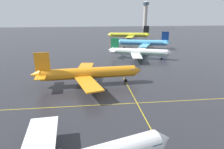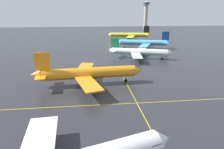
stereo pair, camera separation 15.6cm
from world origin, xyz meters
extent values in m
cone|color=white|center=(-1.12, 11.67, 4.01)|extent=(3.50, 4.23, 3.64)
cube|color=white|center=(-20.67, 14.38, 3.42)|extent=(6.35, 15.07, 0.39)
cube|color=#385166|center=(-3.27, 11.01, 4.55)|extent=(2.69, 3.79, 0.68)
cylinder|color=orange|center=(-12.42, 49.06, 3.93)|extent=(30.88, 5.73, 3.65)
cone|color=orange|center=(4.14, 50.19, 3.93)|extent=(2.73, 3.73, 3.57)
cone|color=orange|center=(-29.27, 47.91, 4.32)|extent=(3.30, 3.66, 3.46)
cube|color=orange|center=(-26.78, 48.08, 8.44)|extent=(4.62, 0.66, 5.76)
cube|color=orange|center=(-27.06, 45.18, 4.32)|extent=(3.40, 5.19, 0.23)
cube|color=orange|center=(-27.45, 50.92, 4.32)|extent=(3.40, 5.19, 0.23)
cube|color=orange|center=(-12.82, 40.86, 3.36)|extent=(8.74, 15.21, 0.38)
cube|color=orange|center=(-13.93, 57.13, 3.36)|extent=(6.97, 14.95, 0.38)
cylinder|color=#333338|center=(-11.89, 44.10, 2.11)|extent=(3.39, 2.23, 2.01)
cylinder|color=#333338|center=(-12.57, 54.05, 2.11)|extent=(3.39, 2.23, 2.01)
cube|color=#385166|center=(1.94, 50.04, 4.46)|extent=(1.95, 3.46, 0.67)
cube|color=orange|center=(-12.42, 49.06, 3.48)|extent=(28.43, 5.59, 0.35)
cylinder|color=#99999E|center=(0.02, 49.91, 1.58)|extent=(0.27, 0.27, 1.58)
cylinder|color=black|center=(0.02, 49.91, 0.53)|extent=(1.08, 0.50, 1.06)
cylinder|color=#99999E|center=(-14.17, 46.44, 1.58)|extent=(0.27, 0.27, 1.58)
cylinder|color=black|center=(-14.17, 46.44, 0.53)|extent=(1.08, 0.50, 1.06)
cylinder|color=#99999E|center=(-14.51, 51.42, 1.58)|extent=(0.27, 0.27, 1.58)
cylinder|color=black|center=(-14.51, 51.42, 0.53)|extent=(1.08, 0.50, 1.06)
cylinder|color=white|center=(13.39, 84.03, 3.51)|extent=(26.94, 12.03, 3.25)
cone|color=white|center=(27.37, 79.19, 3.51)|extent=(3.15, 3.74, 3.19)
cone|color=white|center=(-0.84, 88.96, 3.85)|extent=(3.60, 3.81, 3.09)
cube|color=#197F47|center=(1.26, 88.23, 7.53)|extent=(3.98, 1.64, 5.13)
cube|color=white|center=(0.01, 85.95, 3.85)|extent=(4.04, 5.10, 0.21)
cube|color=white|center=(1.69, 90.80, 3.85)|extent=(4.04, 5.10, 0.21)
cube|color=white|center=(10.20, 77.44, 2.99)|extent=(6.00, 13.29, 0.34)
cube|color=white|center=(14.96, 91.19, 2.99)|extent=(10.44, 13.29, 0.34)
cylinder|color=#2D9956|center=(12.09, 79.77, 1.88)|extent=(3.34, 2.65, 1.80)
cylinder|color=#2D9956|center=(15.00, 88.18, 1.88)|extent=(3.34, 2.65, 1.80)
cube|color=#385166|center=(25.51, 79.83, 3.98)|extent=(2.43, 3.33, 0.60)
cube|color=#197F47|center=(13.39, 84.03, 3.10)|extent=(24.88, 11.35, 0.31)
cylinder|color=#99999E|center=(23.90, 80.39, 1.41)|extent=(0.24, 0.24, 1.41)
cylinder|color=black|center=(23.90, 80.39, 0.47)|extent=(1.02, 0.67, 0.94)
cylinder|color=#99999E|center=(11.04, 82.49, 1.41)|extent=(0.24, 0.24, 1.41)
cylinder|color=black|center=(11.04, 82.49, 0.47)|extent=(1.02, 0.67, 0.94)
cylinder|color=#99999E|center=(12.50, 86.70, 1.41)|extent=(0.24, 0.24, 1.41)
cylinder|color=black|center=(12.50, 86.70, 0.47)|extent=(1.02, 0.67, 0.94)
cylinder|color=#5BB7E5|center=(22.64, 112.33, 3.79)|extent=(29.56, 10.51, 3.51)
cone|color=#5BB7E5|center=(7.11, 116.18, 3.79)|extent=(3.16, 3.92, 3.44)
cone|color=#5BB7E5|center=(38.43, 108.43, 4.16)|extent=(3.67, 3.95, 3.34)
cube|color=navy|center=(36.10, 109.01, 8.14)|extent=(4.39, 1.39, 5.55)
cube|color=#5BB7E5|center=(37.21, 111.59, 4.16)|extent=(4.03, 5.38, 0.22)
cube|color=#5BB7E5|center=(35.88, 106.20, 4.16)|extent=(4.03, 5.38, 0.22)
cube|color=#5BB7E5|center=(25.42, 119.74, 3.24)|extent=(5.26, 14.02, 0.37)
cube|color=#5BB7E5|center=(21.65, 104.48, 3.24)|extent=(10.38, 14.58, 0.37)
cylinder|color=#5BB7E5|center=(23.61, 117.05, 2.03)|extent=(3.52, 2.64, 1.94)
cylinder|color=#5BB7E5|center=(21.30, 107.71, 2.03)|extent=(3.52, 2.64, 1.94)
cube|color=#385166|center=(9.17, 115.66, 4.30)|extent=(2.39, 3.54, 0.65)
cube|color=navy|center=(22.64, 112.33, 3.35)|extent=(27.28, 9.98, 0.33)
cylinder|color=#99999E|center=(10.97, 115.22, 1.53)|extent=(0.26, 0.26, 1.53)
cylinder|color=black|center=(10.97, 115.22, 0.51)|extent=(1.09, 0.65, 1.02)
cylinder|color=#99999E|center=(25.01, 114.22, 1.53)|extent=(0.26, 0.26, 1.53)
cylinder|color=black|center=(25.01, 114.22, 0.51)|extent=(1.09, 0.65, 1.02)
cylinder|color=#99999E|center=(23.85, 109.56, 1.53)|extent=(0.26, 0.26, 1.53)
cylinder|color=black|center=(23.85, 109.56, 0.51)|extent=(1.09, 0.65, 1.02)
cylinder|color=yellow|center=(21.57, 153.82, 3.95)|extent=(30.98, 8.78, 3.66)
cone|color=yellow|center=(5.16, 156.62, 3.95)|extent=(3.07, 3.95, 3.58)
cone|color=yellow|center=(38.27, 150.97, 4.33)|extent=(3.62, 3.94, 3.47)
cube|color=black|center=(35.81, 151.39, 8.47)|extent=(4.61, 1.12, 5.78)
cube|color=yellow|center=(36.77, 154.16, 4.33)|extent=(3.88, 5.45, 0.23)
cube|color=yellow|center=(35.80, 148.47, 4.33)|extent=(3.88, 5.45, 0.23)
cube|color=yellow|center=(23.90, 161.72, 3.37)|extent=(5.59, 14.63, 0.39)
cube|color=yellow|center=(21.15, 145.59, 3.37)|extent=(9.98, 15.27, 0.39)
cylinder|color=black|center=(22.22, 158.79, 2.12)|extent=(3.57, 2.54, 2.02)
cylinder|color=black|center=(20.54, 148.92, 2.12)|extent=(3.57, 2.54, 2.02)
cube|color=#385166|center=(7.34, 156.25, 4.48)|extent=(2.27, 3.61, 0.67)
cube|color=black|center=(21.57, 153.82, 3.49)|extent=(28.56, 8.40, 0.35)
cylinder|color=#99999E|center=(9.24, 155.92, 1.59)|extent=(0.27, 0.27, 1.59)
cylinder|color=black|center=(9.24, 155.92, 0.53)|extent=(1.12, 0.60, 1.06)
cylinder|color=#99999E|center=(23.89, 155.96, 1.59)|extent=(0.27, 0.27, 1.59)
cylinder|color=black|center=(23.89, 155.96, 0.53)|extent=(1.12, 0.60, 1.06)
cylinder|color=#99999E|center=(23.05, 151.03, 1.59)|extent=(0.27, 0.27, 1.59)
cylinder|color=black|center=(23.05, 151.03, 0.53)|extent=(1.12, 0.60, 1.06)
cube|color=yellow|center=(0.00, 33.18, 0.00)|extent=(137.82, 0.20, 0.01)
cube|color=yellow|center=(0.00, 15.59, 0.00)|extent=(0.20, 77.39, 0.01)
cylinder|color=#ADA89E|center=(64.69, 258.35, 15.33)|extent=(5.20, 5.20, 30.67)
cylinder|color=#385166|center=(64.69, 258.35, 32.27)|extent=(8.40, 8.40, 3.20)
cone|color=#ADA89E|center=(64.69, 258.35, 34.77)|extent=(8.82, 8.82, 1.80)
camera|label=1|loc=(-12.30, -14.41, 23.56)|focal=32.22mm
camera|label=2|loc=(-12.15, -14.43, 23.56)|focal=32.22mm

